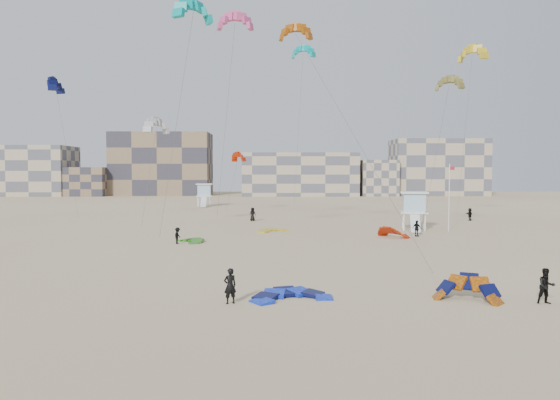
{
  "coord_description": "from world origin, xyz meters",
  "views": [
    {
      "loc": [
        3.47,
        -25.39,
        6.84
      ],
      "look_at": [
        3.65,
        6.0,
        5.2
      ],
      "focal_mm": 35.0,
      "sensor_mm": 36.0,
      "label": 1
    }
  ],
  "objects_px": {
    "kite_ground_blue": "(291,299)",
    "lifeguard_tower_near": "(414,211)",
    "kite_ground_orange": "(467,300)",
    "kitesurfer_main": "(230,286)"
  },
  "relations": [
    {
      "from": "kitesurfer_main",
      "to": "lifeguard_tower_near",
      "type": "bearing_deg",
      "value": -141.77
    },
    {
      "from": "kite_ground_blue",
      "to": "lifeguard_tower_near",
      "type": "relative_size",
      "value": 0.65
    },
    {
      "from": "kite_ground_orange",
      "to": "lifeguard_tower_near",
      "type": "distance_m",
      "value": 35.95
    },
    {
      "from": "kite_ground_orange",
      "to": "lifeguard_tower_near",
      "type": "bearing_deg",
      "value": 106.36
    },
    {
      "from": "kite_ground_blue",
      "to": "lifeguard_tower_near",
      "type": "height_order",
      "value": "lifeguard_tower_near"
    },
    {
      "from": "kite_ground_blue",
      "to": "kite_ground_orange",
      "type": "distance_m",
      "value": 9.36
    },
    {
      "from": "kite_ground_blue",
      "to": "lifeguard_tower_near",
      "type": "distance_m",
      "value": 38.25
    },
    {
      "from": "kite_ground_blue",
      "to": "kitesurfer_main",
      "type": "bearing_deg",
      "value": -178.36
    },
    {
      "from": "kite_ground_orange",
      "to": "lifeguard_tower_near",
      "type": "height_order",
      "value": "lifeguard_tower_near"
    },
    {
      "from": "kitesurfer_main",
      "to": "lifeguard_tower_near",
      "type": "distance_m",
      "value": 40.53
    }
  ]
}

